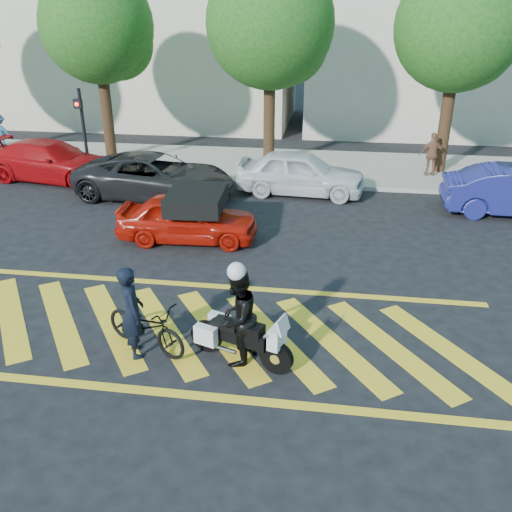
# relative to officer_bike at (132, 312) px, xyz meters

# --- Properties ---
(ground) EXTENTS (90.00, 90.00, 0.00)m
(ground) POSITION_rel_officer_bike_xyz_m (0.87, 0.89, -0.89)
(ground) COLOR black
(ground) RESTS_ON ground
(sidewalk) EXTENTS (60.00, 5.00, 0.15)m
(sidewalk) POSITION_rel_officer_bike_xyz_m (0.87, 12.89, -0.81)
(sidewalk) COLOR #9E998E
(sidewalk) RESTS_ON ground
(crosswalk) EXTENTS (12.33, 4.00, 0.01)m
(crosswalk) POSITION_rel_officer_bike_xyz_m (0.83, 0.89, -0.88)
(crosswalk) COLOR yellow
(crosswalk) RESTS_ON ground
(building_left) EXTENTS (16.00, 8.00, 10.00)m
(building_left) POSITION_rel_officer_bike_xyz_m (-7.13, 21.89, 4.11)
(building_left) COLOR beige
(building_left) RESTS_ON ground
(building_right) EXTENTS (16.00, 8.00, 11.00)m
(building_right) POSITION_rel_officer_bike_xyz_m (9.87, 21.89, 4.61)
(building_right) COLOR beige
(building_right) RESTS_ON ground
(tree_left) EXTENTS (4.20, 4.20, 7.26)m
(tree_left) POSITION_rel_officer_bike_xyz_m (-5.50, 12.95, 4.11)
(tree_left) COLOR black
(tree_left) RESTS_ON ground
(tree_center) EXTENTS (4.60, 4.60, 7.56)m
(tree_center) POSITION_rel_officer_bike_xyz_m (1.00, 12.95, 4.21)
(tree_center) COLOR black
(tree_center) RESTS_ON ground
(tree_right) EXTENTS (4.40, 4.40, 7.41)m
(tree_right) POSITION_rel_officer_bike_xyz_m (7.50, 12.95, 4.16)
(tree_right) COLOR black
(tree_right) RESTS_ON ground
(signal_pole) EXTENTS (0.28, 0.43, 3.20)m
(signal_pole) POSITION_rel_officer_bike_xyz_m (-5.63, 10.63, 1.03)
(signal_pole) COLOR black
(signal_pole) RESTS_ON ground
(officer_bike) EXTENTS (0.69, 0.77, 1.77)m
(officer_bike) POSITION_rel_officer_bike_xyz_m (0.00, 0.00, 0.00)
(officer_bike) COLOR black
(officer_bike) RESTS_ON ground
(bicycle) EXTENTS (1.94, 1.36, 0.97)m
(bicycle) POSITION_rel_officer_bike_xyz_m (0.15, 0.21, -0.40)
(bicycle) COLOR black
(bicycle) RESTS_ON ground
(police_motorcycle) EXTENTS (1.97, 1.02, 0.90)m
(police_motorcycle) POSITION_rel_officer_bike_xyz_m (1.91, 0.07, -0.39)
(police_motorcycle) COLOR black
(police_motorcycle) RESTS_ON ground
(officer_moto) EXTENTS (0.94, 1.06, 1.81)m
(officer_moto) POSITION_rel_officer_bike_xyz_m (1.90, 0.05, 0.02)
(officer_moto) COLOR black
(officer_moto) RESTS_ON ground
(red_convertible) EXTENTS (3.84, 1.71, 1.28)m
(red_convertible) POSITION_rel_officer_bike_xyz_m (-0.40, 5.34, -0.24)
(red_convertible) COLOR #B91408
(red_convertible) RESTS_ON ground
(parked_left) EXTENTS (5.10, 2.57, 1.42)m
(parked_left) POSITION_rel_officer_bike_xyz_m (-6.76, 10.09, -0.17)
(parked_left) COLOR #AE0A0E
(parked_left) RESTS_ON ground
(parked_mid_left) EXTENTS (5.45, 2.95, 1.45)m
(parked_mid_left) POSITION_rel_officer_bike_xyz_m (-2.40, 8.69, -0.16)
(parked_mid_left) COLOR black
(parked_mid_left) RESTS_ON ground
(parked_mid_right) EXTENTS (4.45, 2.08, 1.47)m
(parked_mid_right) POSITION_rel_officer_bike_xyz_m (2.33, 9.77, -0.15)
(parked_mid_right) COLOR silver
(parked_mid_right) RESTS_ON ground
(pedestrian_left) EXTENTS (1.08, 0.71, 1.56)m
(pedestrian_left) POSITION_rel_officer_bike_xyz_m (-10.64, 13.25, 0.05)
(pedestrian_left) COLOR teal
(pedestrian_left) RESTS_ON sidewalk
(pedestrian_right) EXTENTS (0.94, 0.44, 1.56)m
(pedestrian_right) POSITION_rel_officer_bike_xyz_m (6.94, 12.14, 0.05)
(pedestrian_right) COLOR brown
(pedestrian_right) RESTS_ON sidewalk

